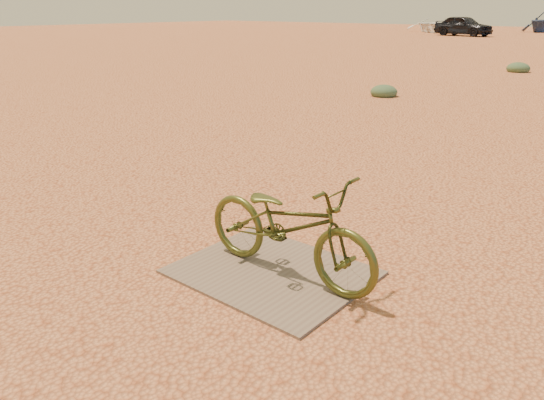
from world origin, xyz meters
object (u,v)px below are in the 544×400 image
Objects in this scene: plywood_board at (272,272)px; bicycle at (288,225)px; boat_near_left at (436,25)px; boat_far_left at (543,20)px; car at (463,26)px.

plywood_board is 0.45m from bicycle.
boat_far_left is (6.81, 5.81, 0.38)m from boat_near_left.
plywood_board is at bearing -64.59° from boat_far_left.
bicycle is 0.38× the size of car.
plywood_board is at bearing -148.84° from car.
bicycle is at bearing -64.43° from boat_far_left.
boat_far_left reaches higher than bicycle.
boat_near_left is (-3.96, 4.27, -0.14)m from car.
boat_near_left is (-16.94, 41.71, 0.57)m from plywood_board.
plywood_board is 0.26× the size of boat_near_left.
car is at bearing -92.41° from boat_far_left.
car is at bearing -86.16° from boat_near_left.
bicycle is 0.43× the size of boat_far_left.
boat_near_left is at bearing 22.32° from bicycle.
boat_far_left reaches higher than boat_near_left.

